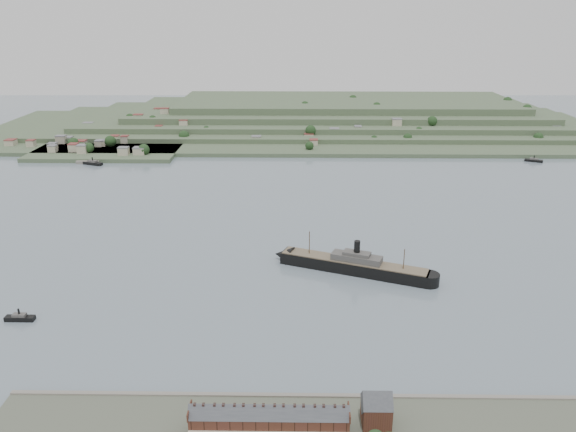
{
  "coord_description": "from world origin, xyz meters",
  "views": [
    {
      "loc": [
        -1.1,
        -326.07,
        139.31
      ],
      "look_at": [
        -6.52,
        30.0,
        9.67
      ],
      "focal_mm": 35.0,
      "sensor_mm": 36.0,
      "label": 1
    }
  ],
  "objects_px": {
    "steamship": "(349,264)",
    "tugboat": "(20,318)",
    "terrace_row": "(269,419)",
    "gabled_building": "(376,409)"
  },
  "relations": [
    {
      "from": "terrace_row",
      "to": "steamship",
      "type": "xyz_separation_m",
      "value": [
        39.3,
        132.69,
        -2.56
      ]
    },
    {
      "from": "terrace_row",
      "to": "tugboat",
      "type": "height_order",
      "value": "terrace_row"
    },
    {
      "from": "terrace_row",
      "to": "gabled_building",
      "type": "distance_m",
      "value": 37.74
    },
    {
      "from": "gabled_building",
      "to": "tugboat",
      "type": "distance_m",
      "value": 176.32
    },
    {
      "from": "steamship",
      "to": "tugboat",
      "type": "xyz_separation_m",
      "value": [
        -162.7,
        -56.86,
        -2.74
      ]
    },
    {
      "from": "terrace_row",
      "to": "tugboat",
      "type": "xyz_separation_m",
      "value": [
        -123.4,
        75.83,
        -5.3
      ]
    },
    {
      "from": "steamship",
      "to": "tugboat",
      "type": "bearing_deg",
      "value": -160.74
    },
    {
      "from": "terrace_row",
      "to": "gabled_building",
      "type": "xyz_separation_m",
      "value": [
        37.5,
        4.02,
        1.34
      ]
    },
    {
      "from": "terrace_row",
      "to": "gabled_building",
      "type": "height_order",
      "value": "gabled_building"
    },
    {
      "from": "steamship",
      "to": "tugboat",
      "type": "height_order",
      "value": "steamship"
    }
  ]
}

